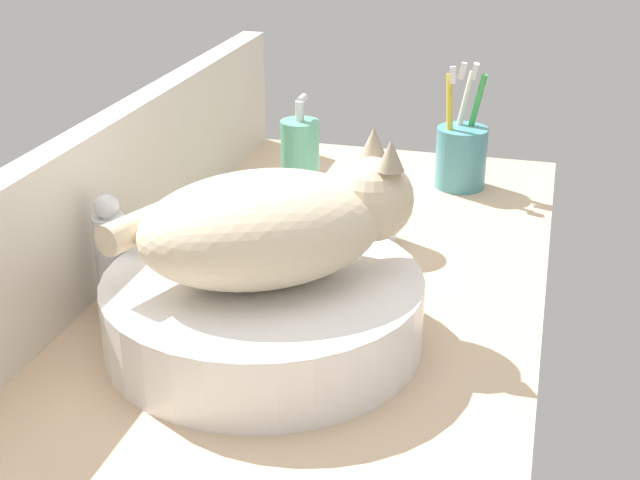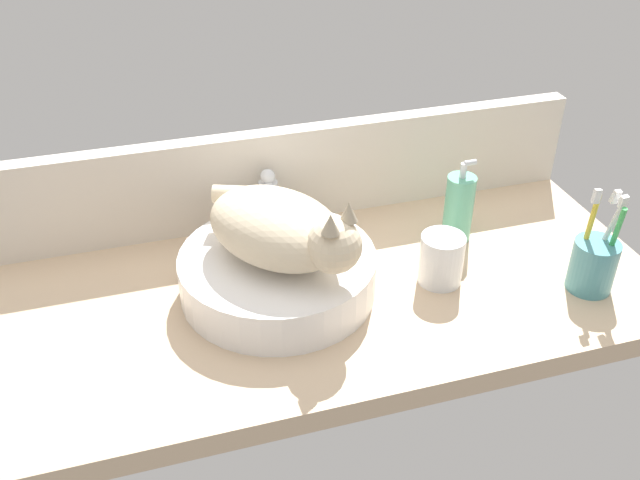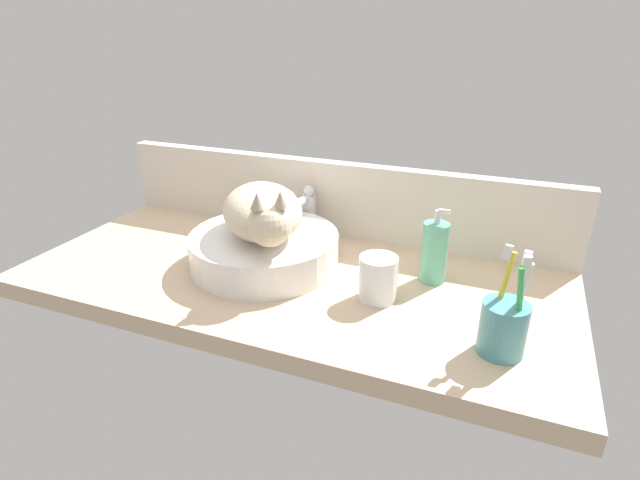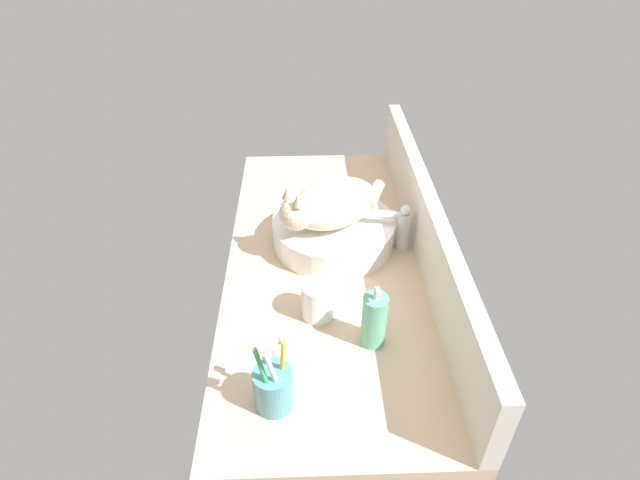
% 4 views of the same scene
% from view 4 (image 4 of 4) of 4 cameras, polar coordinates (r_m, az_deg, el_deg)
% --- Properties ---
extents(ground_plane, '(1.18, 0.53, 0.04)m').
position_cam_4_polar(ground_plane, '(1.34, 1.01, -2.83)').
color(ground_plane, '#D1B28E').
extents(backsplash_panel, '(1.18, 0.04, 0.19)m').
position_cam_4_polar(backsplash_panel, '(1.31, 12.04, 1.31)').
color(backsplash_panel, silver).
rests_on(backsplash_panel, ground_plane).
extents(sink_basin, '(0.33, 0.33, 0.07)m').
position_cam_4_polar(sink_basin, '(1.37, 1.54, 1.01)').
color(sink_basin, white).
rests_on(sink_basin, ground_plane).
extents(cat, '(0.28, 0.30, 0.14)m').
position_cam_4_polar(cat, '(1.31, 1.15, 4.15)').
color(cat, beige).
rests_on(cat, sink_basin).
extents(faucet, '(0.04, 0.12, 0.14)m').
position_cam_4_polar(faucet, '(1.34, 9.08, 1.69)').
color(faucet, silver).
rests_on(faucet, ground_plane).
extents(soap_dispenser, '(0.05, 0.05, 0.16)m').
position_cam_4_polar(soap_dispenser, '(1.08, 6.20, -9.08)').
color(soap_dispenser, '#60B793').
rests_on(soap_dispenser, ground_plane).
extents(toothbrush_cup, '(0.08, 0.08, 0.19)m').
position_cam_4_polar(toothbrush_cup, '(0.99, -5.31, -16.42)').
color(toothbrush_cup, teal).
rests_on(toothbrush_cup, ground_plane).
extents(water_glass, '(0.08, 0.08, 0.09)m').
position_cam_4_polar(water_glass, '(1.15, -0.23, -7.12)').
color(water_glass, white).
rests_on(water_glass, ground_plane).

